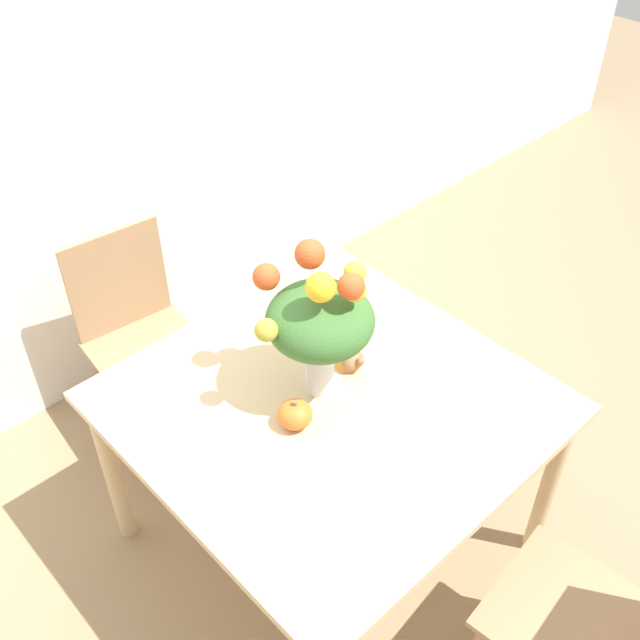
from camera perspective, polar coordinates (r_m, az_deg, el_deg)
ground_plane at (r=2.92m, az=0.64°, el=-16.22°), size 12.00×12.00×0.00m
wall_back at (r=2.95m, az=-18.52°, el=16.78°), size 8.00×0.06×2.70m
dining_table at (r=2.40m, az=0.75°, el=-7.55°), size 1.18×1.19×0.75m
flower_vase at (r=2.18m, az=-0.05°, el=0.01°), size 0.37×0.36×0.51m
pumpkin at (r=2.23m, az=-1.84°, el=-7.26°), size 0.11×0.11×0.10m
turkey_figurine at (r=2.42m, az=2.31°, el=-2.95°), size 0.08×0.11×0.07m
dining_chair_near_window at (r=3.06m, az=-13.50°, el=-1.26°), size 0.46×0.46×0.89m
dining_chair_far_side at (r=2.35m, az=20.23°, el=-21.12°), size 0.46×0.46×0.89m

